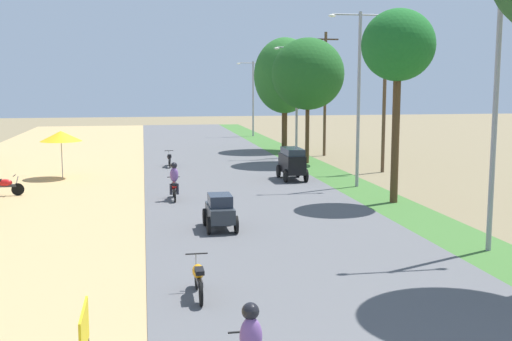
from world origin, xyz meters
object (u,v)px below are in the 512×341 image
at_px(street_signboard, 84,336).
at_px(streetlamp_near, 496,92).
at_px(streetlamp_farthest, 253,93).
at_px(utility_pole_near, 325,92).
at_px(median_tree_fourth, 285,76).
at_px(utility_pole_far, 384,97).
at_px(streetlamp_mid, 359,88).
at_px(motorbike_ahead_second, 198,276).
at_px(motorbike_ahead_third, 174,182).
at_px(motorbike_ahead_fourth, 169,159).
at_px(car_van_black, 292,162).
at_px(parked_motorbike_fifth, 4,185).
at_px(median_tree_third, 308,74).
at_px(streetlamp_far, 297,93).
at_px(vendor_umbrella, 61,136).
at_px(car_hatchback_charcoal, 220,210).
at_px(median_tree_second, 398,47).

xyz_separation_m(street_signboard, streetlamp_near, (11.30, 7.30, 3.75)).
bearing_deg(streetlamp_farthest, utility_pole_near, -82.21).
xyz_separation_m(median_tree_fourth, utility_pole_far, (3.12, -11.98, -1.30)).
distance_m(streetlamp_mid, motorbike_ahead_second, 18.00).
bearing_deg(streetlamp_farthest, utility_pole_far, -82.64).
relative_size(streetlamp_near, utility_pole_far, 1.02).
distance_m(motorbike_ahead_third, motorbike_ahead_fourth, 11.10).
distance_m(streetlamp_farthest, car_van_black, 27.78).
distance_m(parked_motorbike_fifth, utility_pole_far, 20.67).
height_order(median_tree_third, median_tree_fourth, median_tree_fourth).
distance_m(streetlamp_far, motorbike_ahead_fourth, 10.28).
bearing_deg(parked_motorbike_fifth, streetlamp_near, -36.96).
height_order(streetlamp_far, utility_pole_far, utility_pole_far).
distance_m(streetlamp_near, streetlamp_farthest, 42.22).
height_order(vendor_umbrella, motorbike_ahead_fourth, vendor_umbrella).
bearing_deg(utility_pole_far, parked_motorbike_fifth, -166.68).
bearing_deg(motorbike_ahead_second, streetlamp_near, 16.82).
distance_m(median_tree_third, streetlamp_mid, 9.33).
distance_m(utility_pole_far, motorbike_ahead_fourth, 13.21).
bearing_deg(vendor_umbrella, median_tree_fourth, 37.97).
height_order(median_tree_fourth, streetlamp_mid, streetlamp_mid).
xyz_separation_m(median_tree_fourth, streetlamp_far, (-0.12, -4.29, -1.19)).
bearing_deg(motorbike_ahead_fourth, car_hatchback_charcoal, -86.48).
xyz_separation_m(streetlamp_near, motorbike_ahead_fourth, (-8.78, 21.11, -4.29)).
bearing_deg(utility_pole_near, streetlamp_near, -95.00).
distance_m(streetlamp_far, car_van_black, 10.97).
distance_m(median_tree_second, streetlamp_far, 17.03).
bearing_deg(vendor_umbrella, median_tree_third, 14.96).
bearing_deg(utility_pole_near, car_hatchback_charcoal, -114.82).
distance_m(street_signboard, median_tree_second, 19.84).
bearing_deg(streetlamp_farthest, motorbike_ahead_third, -105.67).
relative_size(car_van_black, motorbike_ahead_third, 1.34).
xyz_separation_m(utility_pole_far, car_hatchback_charcoal, (-10.98, -12.99, -3.57)).
height_order(median_tree_third, streetlamp_far, median_tree_third).
distance_m(street_signboard, utility_pole_far, 28.61).
height_order(street_signboard, motorbike_ahead_fourth, street_signboard).
bearing_deg(streetlamp_mid, motorbike_ahead_second, -121.29).
bearing_deg(streetlamp_far, utility_pole_far, -67.13).
distance_m(street_signboard, utility_pole_near, 35.88).
bearing_deg(utility_pole_near, median_tree_third, -119.00).
bearing_deg(vendor_umbrella, motorbike_ahead_fourth, 31.00).
bearing_deg(vendor_umbrella, median_tree_second, -33.23).
height_order(streetlamp_near, car_van_black, streetlamp_near).
relative_size(vendor_umbrella, motorbike_ahead_third, 1.40).
bearing_deg(street_signboard, median_tree_fourth, 72.59).
height_order(streetlamp_mid, utility_pole_near, utility_pole_near).
bearing_deg(street_signboard, median_tree_third, 68.77).
height_order(street_signboard, utility_pole_near, utility_pole_near).
bearing_deg(motorbike_ahead_second, utility_pole_near, 68.31).
xyz_separation_m(parked_motorbike_fifth, utility_pole_near, (18.79, 13.30, 3.93)).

